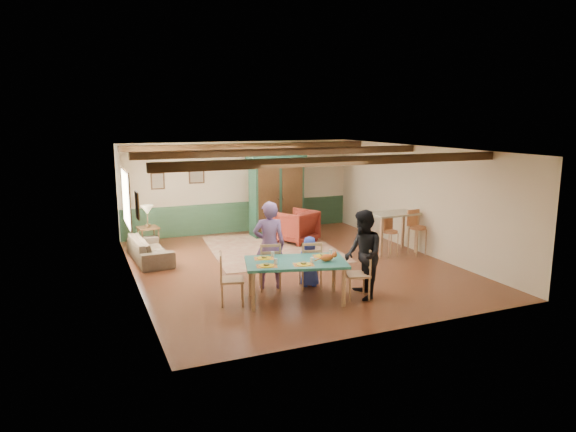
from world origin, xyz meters
name	(u,v)px	position (x,y,z in m)	size (l,w,h in m)	color
floor	(293,266)	(0.00, 0.00, 0.00)	(8.00, 8.00, 0.00)	#4F2516
wall_back	(240,187)	(0.00, 4.00, 1.35)	(7.00, 0.02, 2.70)	beige
wall_left	(133,220)	(-3.50, 0.00, 1.35)	(0.02, 8.00, 2.70)	beige
wall_right	(420,199)	(3.50, 0.00, 1.35)	(0.02, 8.00, 2.70)	beige
ceiling	(293,149)	(0.00, 0.00, 2.70)	(7.00, 8.00, 0.02)	silver
wainscot_back	(241,217)	(0.00, 3.98, 0.45)	(6.95, 0.03, 0.90)	#203B26
ceiling_beam_front	(343,161)	(0.00, -2.30, 2.61)	(6.95, 0.16, 0.16)	black
ceiling_beam_mid	(286,152)	(0.00, 0.40, 2.61)	(6.95, 0.16, 0.16)	black
ceiling_beam_back	(250,146)	(0.00, 3.00, 2.61)	(6.95, 0.16, 0.16)	black
window_left	(126,198)	(-3.47, 1.70, 1.55)	(0.06, 1.60, 1.30)	white
picture_left_wall	(137,205)	(-3.47, -0.60, 1.75)	(0.04, 0.42, 0.52)	gray
picture_back_a	(197,174)	(-1.30, 3.97, 1.80)	(0.45, 0.04, 0.55)	gray
picture_back_b	(158,181)	(-2.40, 3.97, 1.65)	(0.38, 0.04, 0.48)	gray
dining_table	(296,281)	(-0.86, -2.14, 0.39)	(1.85, 1.03, 0.77)	#1F6458
dining_chair_far_left	(270,266)	(-1.07, -1.32, 0.49)	(0.43, 0.45, 0.98)	#A37751
dining_chair_far_right	(310,264)	(-0.27, -1.54, 0.49)	(0.43, 0.45, 0.98)	#A37751
dining_chair_end_left	(232,279)	(-2.00, -1.84, 0.49)	(0.43, 0.45, 0.98)	#A37751
dining_chair_end_right	(357,273)	(0.28, -2.45, 0.49)	(0.43, 0.45, 0.98)	#A37751
person_man	(269,245)	(-1.05, -1.25, 0.89)	(0.65, 0.42, 1.77)	#6D4F88
person_woman	(363,255)	(0.38, -2.47, 0.85)	(0.82, 0.64, 1.69)	black
person_child	(310,262)	(-0.25, -1.46, 0.52)	(0.50, 0.33, 1.03)	#283BA2
cat	(327,257)	(-0.34, -2.39, 0.86)	(0.37, 0.14, 0.18)	#D25F25
place_setting_near_left	(267,263)	(-1.47, -2.25, 0.83)	(0.41, 0.31, 0.11)	yellow
place_setting_near_center	(304,262)	(-0.83, -2.42, 0.83)	(0.41, 0.31, 0.11)	yellow
place_setting_far_left	(264,256)	(-1.34, -1.75, 0.83)	(0.41, 0.31, 0.11)	yellow
place_setting_far_right	(323,254)	(-0.25, -2.04, 0.83)	(0.41, 0.31, 0.11)	yellow
area_rug	(272,248)	(0.13, 1.67, 0.01)	(3.14, 3.73, 0.01)	#C3B48D
armoire	(276,195)	(0.83, 3.15, 1.17)	(1.65, 0.66, 2.34)	#153627
armchair	(296,226)	(1.00, 2.10, 0.45)	(0.96, 0.99, 0.90)	#521310
sofa	(150,249)	(-2.99, 1.73, 0.28)	(1.95, 0.76, 0.57)	#3F3427
end_table	(149,239)	(-2.88, 2.75, 0.31)	(0.50, 0.50, 0.62)	black
table_lamp	(147,216)	(-2.88, 2.75, 0.90)	(0.31, 0.31, 0.57)	#CFB985
counter_table	(393,233)	(2.83, 0.16, 0.51)	(1.23, 0.72, 1.03)	beige
bar_stool_left	(390,237)	(2.55, -0.15, 0.50)	(0.35, 0.39, 1.00)	#B77447
bar_stool_right	(418,233)	(3.25, -0.30, 0.56)	(0.40, 0.44, 1.13)	#B77447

